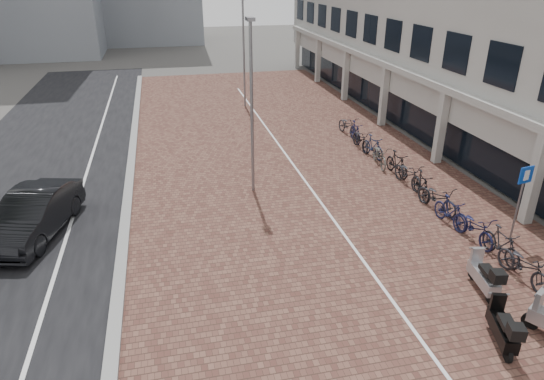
{
  "coord_description": "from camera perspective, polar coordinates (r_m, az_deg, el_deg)",
  "views": [
    {
      "loc": [
        -3.36,
        -8.58,
        8.25
      ],
      "look_at": [
        0.0,
        6.0,
        1.3
      ],
      "focal_mm": 31.54,
      "sensor_mm": 36.0,
      "label": 1
    }
  ],
  "objects": [
    {
      "name": "lamp_far",
      "position": [
        31.3,
        -3.38,
        15.78
      ],
      "size": [
        0.12,
        0.12,
        6.61
      ],
      "primitive_type": "cylinder",
      "color": "slate",
      "rests_on": "ground"
    },
    {
      "name": "bike_row",
      "position": [
        20.56,
        15.86,
        1.84
      ],
      "size": [
        1.25,
        15.83,
        1.05
      ],
      "color": "black",
      "rests_on": "ground"
    },
    {
      "name": "plaza_brick",
      "position": [
        22.81,
        1.51,
        3.73
      ],
      "size": [
        14.5,
        42.0,
        0.04
      ],
      "primitive_type": "cube",
      "color": "brown",
      "rests_on": "ground"
    },
    {
      "name": "scooter_front",
      "position": [
        14.65,
        23.98,
        -9.23
      ],
      "size": [
        0.78,
        1.67,
        1.11
      ],
      "primitive_type": null,
      "rotation": [
        0.0,
        0.0,
        -0.18
      ],
      "color": "#A5A5AA",
      "rests_on": "ground"
    },
    {
      "name": "lamp_near",
      "position": [
        18.39,
        -2.42,
        9.36
      ],
      "size": [
        0.12,
        0.12,
        6.65
      ],
      "primitive_type": "cylinder",
      "color": "gray",
      "rests_on": "ground"
    },
    {
      "name": "lane_line",
      "position": [
        22.46,
        -21.34,
        1.64
      ],
      "size": [
        0.12,
        44.0,
        0.0
      ],
      "primitive_type": "cube",
      "color": "white",
      "rests_on": "street_asphalt"
    },
    {
      "name": "street_asphalt",
      "position": [
        22.88,
        -26.25,
        1.09
      ],
      "size": [
        8.0,
        50.0,
        0.03
      ],
      "primitive_type": "cube",
      "color": "black",
      "rests_on": "ground"
    },
    {
      "name": "curb",
      "position": [
        22.22,
        -16.54,
        2.23
      ],
      "size": [
        0.35,
        42.0,
        0.14
      ],
      "primitive_type": "cube",
      "color": "gray",
      "rests_on": "ground"
    },
    {
      "name": "parking_line",
      "position": [
        22.85,
        2.0,
        3.83
      ],
      "size": [
        0.1,
        30.0,
        0.0
      ],
      "primitive_type": "cube",
      "color": "white",
      "rests_on": "plaza_brick"
    },
    {
      "name": "scooter_mid",
      "position": [
        12.99,
        25.85,
        -14.42
      ],
      "size": [
        0.98,
        1.66,
        1.09
      ],
      "primitive_type": null,
      "rotation": [
        0.0,
        0.0,
        -0.33
      ],
      "color": "black",
      "rests_on": "ground"
    },
    {
      "name": "car_dark",
      "position": [
        17.92,
        -26.55,
        -2.59
      ],
      "size": [
        2.75,
        4.93,
        1.54
      ],
      "primitive_type": "imported",
      "rotation": [
        0.0,
        0.0,
        -0.25
      ],
      "color": "black",
      "rests_on": "ground"
    },
    {
      "name": "parking_sign",
      "position": [
        17.17,
        27.66,
        -0.14
      ],
      "size": [
        0.55,
        0.14,
        2.66
      ],
      "rotation": [
        0.0,
        0.0,
        0.19
      ],
      "color": "slate",
      "rests_on": "ground"
    },
    {
      "name": "ground",
      "position": [
        12.37,
        6.55,
        -17.12
      ],
      "size": [
        140.0,
        140.0,
        0.0
      ],
      "primitive_type": "plane",
      "color": "#474442",
      "rests_on": "ground"
    }
  ]
}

